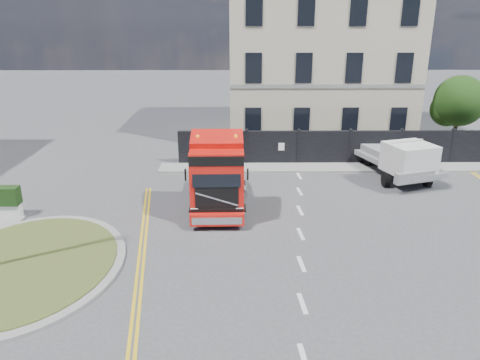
{
  "coord_description": "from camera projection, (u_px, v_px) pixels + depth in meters",
  "views": [
    {
      "loc": [
        0.38,
        -17.35,
        8.26
      ],
      "look_at": [
        0.53,
        1.04,
        1.8
      ],
      "focal_mm": 35.0,
      "sensor_mm": 36.0,
      "label": 1
    }
  ],
  "objects": [
    {
      "name": "georgian_building",
      "position": [
        316.0,
        54.0,
        32.8
      ],
      "size": [
        12.3,
        10.3,
        12.8
      ],
      "color": "beige",
      "rests_on": "ground"
    },
    {
      "name": "traffic_island",
      "position": [
        24.0,
        266.0,
        16.19
      ],
      "size": [
        6.8,
        6.8,
        0.17
      ],
      "color": "gray",
      "rests_on": "ground"
    },
    {
      "name": "hoarding_fence",
      "position": [
        342.0,
        148.0,
        27.31
      ],
      "size": [
        18.8,
        0.25,
        2.0
      ],
      "color": "black",
      "rests_on": "ground"
    },
    {
      "name": "ground",
      "position": [
        227.0,
        230.0,
        19.1
      ],
      "size": [
        120.0,
        120.0,
        0.0
      ],
      "primitive_type": "plane",
      "color": "#424244",
      "rests_on": "ground"
    },
    {
      "name": "tree",
      "position": [
        457.0,
        103.0,
        29.62
      ],
      "size": [
        3.2,
        3.2,
        4.8
      ],
      "color": "#382619",
      "rests_on": "ground"
    },
    {
      "name": "truck",
      "position": [
        218.0,
        178.0,
        20.4
      ],
      "size": [
        2.3,
        5.92,
        3.52
      ],
      "rotation": [
        0.0,
        0.0,
        0.02
      ],
      "color": "black",
      "rests_on": "ground"
    },
    {
      "name": "flatbed_pickup",
      "position": [
        404.0,
        160.0,
        24.2
      ],
      "size": [
        3.7,
        5.87,
        2.24
      ],
      "rotation": [
        0.0,
        0.0,
        0.32
      ],
      "color": "slate",
      "rests_on": "ground"
    },
    {
      "name": "pavement_far",
      "position": [
        334.0,
        168.0,
        26.77
      ],
      "size": [
        20.0,
        1.6,
        0.12
      ],
      "primitive_type": "cube",
      "color": "gray",
      "rests_on": "ground"
    }
  ]
}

